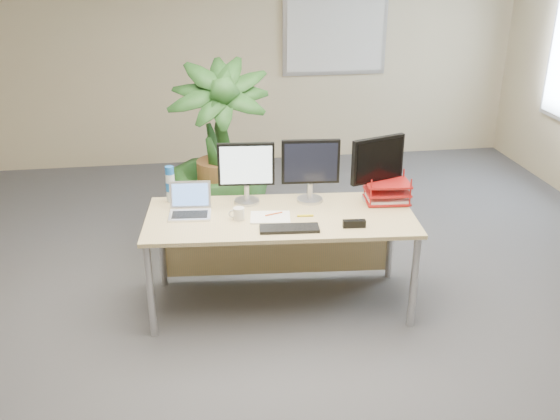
{
  "coord_description": "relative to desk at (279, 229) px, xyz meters",
  "views": [
    {
      "loc": [
        -0.62,
        -3.72,
        2.62
      ],
      "look_at": [
        -0.02,
        0.35,
        0.84
      ],
      "focal_mm": 40.0,
      "sensor_mm": 36.0,
      "label": 1
    }
  ],
  "objects": [
    {
      "name": "laptop",
      "position": [
        -0.67,
        0.03,
        0.22
      ],
      "size": [
        0.33,
        0.29,
        0.22
      ],
      "color": "silver",
      "rests_on": "desk"
    },
    {
      "name": "letter_tray",
      "position": [
        0.84,
        0.03,
        0.23
      ],
      "size": [
        0.35,
        0.28,
        0.16
      ],
      "color": "#A01413",
      "rests_on": "desk"
    },
    {
      "name": "monitor_dark",
      "position": [
        0.77,
        0.08,
        0.45
      ],
      "size": [
        0.44,
        0.21,
        0.51
      ],
      "color": "#B4B4B9",
      "rests_on": "desk"
    },
    {
      "name": "monitor_left",
      "position": [
        -0.23,
        0.17,
        0.44
      ],
      "size": [
        0.43,
        0.2,
        0.48
      ],
      "color": "#B4B4B9",
      "rests_on": "desk"
    },
    {
      "name": "monitor_right",
      "position": [
        0.26,
        0.13,
        0.44
      ],
      "size": [
        0.44,
        0.2,
        0.49
      ],
      "color": "#B4B4B9",
      "rests_on": "desk"
    },
    {
      "name": "stapler",
      "position": [
        0.48,
        -0.39,
        0.19
      ],
      "size": [
        0.16,
        0.06,
        0.05
      ],
      "primitive_type": "cube",
      "rotation": [
        0.0,
        0.0,
        -0.08
      ],
      "color": "black",
      "rests_on": "desk"
    },
    {
      "name": "water_bottle",
      "position": [
        -0.81,
        0.29,
        0.3
      ],
      "size": [
        0.07,
        0.07,
        0.28
      ],
      "color": "silver",
      "rests_on": "desk"
    },
    {
      "name": "whiteboard",
      "position": [
        1.19,
        3.41,
        0.95
      ],
      "size": [
        1.3,
        0.04,
        0.95
      ],
      "color": "#BBBBC0",
      "rests_on": "back_wall"
    },
    {
      "name": "orange_pen",
      "position": [
        -0.06,
        -0.12,
        0.18
      ],
      "size": [
        0.13,
        0.05,
        0.01
      ],
      "primitive_type": "cylinder",
      "rotation": [
        0.0,
        1.57,
        0.33
      ],
      "color": "#DA5018",
      "rests_on": "spiral_notebook"
    },
    {
      "name": "floor",
      "position": [
        -0.01,
        -0.55,
        -0.6
      ],
      "size": [
        8.0,
        8.0,
        0.0
      ],
      "primitive_type": "plane",
      "color": "#444449",
      "rests_on": "ground"
    },
    {
      "name": "desk",
      "position": [
        0.0,
        0.0,
        0.0
      ],
      "size": [
        2.04,
        0.99,
        0.76
      ],
      "color": "#D5B97E",
      "rests_on": "floor"
    },
    {
      "name": "back_wall",
      "position": [
        -0.01,
        3.45,
        0.75
      ],
      "size": [
        7.0,
        0.04,
        2.7
      ],
      "primitive_type": "cube",
      "color": "tan",
      "rests_on": "floor"
    },
    {
      "name": "keyboard",
      "position": [
        0.02,
        -0.37,
        0.17
      ],
      "size": [
        0.43,
        0.17,
        0.02
      ],
      "primitive_type": "cube",
      "rotation": [
        0.0,
        0.0,
        -0.08
      ],
      "color": "black",
      "rests_on": "desk"
    },
    {
      "name": "spiral_notebook",
      "position": [
        -0.09,
        -0.15,
        0.17
      ],
      "size": [
        0.31,
        0.25,
        0.01
      ],
      "primitive_type": "cube",
      "rotation": [
        0.0,
        0.0,
        -0.12
      ],
      "color": "white",
      "rests_on": "desk"
    },
    {
      "name": "yellow_highlighter",
      "position": [
        0.17,
        -0.16,
        0.17
      ],
      "size": [
        0.12,
        0.03,
        0.02
      ],
      "primitive_type": "cylinder",
      "rotation": [
        0.0,
        1.57,
        -0.08
      ],
      "color": "yellow",
      "rests_on": "desk"
    },
    {
      "name": "coffee_mug",
      "position": [
        -0.32,
        -0.14,
        0.21
      ],
      "size": [
        0.12,
        0.08,
        0.09
      ],
      "color": "silver",
      "rests_on": "desk"
    },
    {
      "name": "floor_plant",
      "position": [
        -0.4,
        0.89,
        0.15
      ],
      "size": [
        0.93,
        0.93,
        1.5
      ],
      "primitive_type": "imported",
      "rotation": [
        0.0,
        0.0,
        -0.12
      ],
      "color": "#173513",
      "rests_on": "floor"
    }
  ]
}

